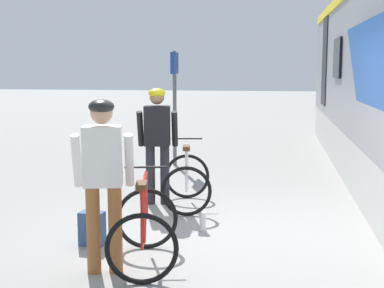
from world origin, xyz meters
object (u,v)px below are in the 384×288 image
at_px(bicycle_far_red, 144,228).
at_px(platform_sign_post, 175,89).
at_px(cyclist_far_in_white, 103,171).
at_px(bicycle_near_white, 187,180).
at_px(backpack_on_platform, 92,229).
at_px(water_bottle_near_the_bikes, 203,222).
at_px(cyclist_near_in_dark, 157,135).

height_order(bicycle_far_red, platform_sign_post, platform_sign_post).
distance_m(cyclist_far_in_white, bicycle_near_white, 2.75).
distance_m(bicycle_near_white, bicycle_far_red, 2.40).
height_order(cyclist_far_in_white, bicycle_far_red, cyclist_far_in_white).
height_order(cyclist_far_in_white, backpack_on_platform, cyclist_far_in_white).
bearing_deg(platform_sign_post, bicycle_far_red, -82.52).
relative_size(cyclist_far_in_white, bicycle_near_white, 1.51).
bearing_deg(water_bottle_near_the_bikes, cyclist_near_in_dark, 124.91).
xyz_separation_m(bicycle_near_white, backpack_on_platform, (-0.81, -1.87, -0.20)).
height_order(backpack_on_platform, water_bottle_near_the_bikes, backpack_on_platform).
bearing_deg(bicycle_near_white, bicycle_far_red, -91.23).
bearing_deg(cyclist_far_in_white, bicycle_far_red, 33.88).
height_order(cyclist_far_in_white, bicycle_near_white, cyclist_far_in_white).
bearing_deg(bicycle_near_white, platform_sign_post, 103.65).
distance_m(bicycle_far_red, backpack_on_platform, 0.95).
bearing_deg(water_bottle_near_the_bikes, backpack_on_platform, -148.58).
bearing_deg(cyclist_near_in_dark, cyclist_far_in_white, -88.79).
relative_size(bicycle_far_red, water_bottle_near_the_bikes, 4.95).
height_order(bicycle_near_white, bicycle_far_red, same).
bearing_deg(platform_sign_post, water_bottle_near_the_bikes, -74.84).
relative_size(cyclist_near_in_dark, platform_sign_post, 0.73).
height_order(cyclist_near_in_dark, bicycle_near_white, cyclist_near_in_dark).
distance_m(cyclist_near_in_dark, bicycle_far_red, 2.63).
xyz_separation_m(water_bottle_near_the_bikes, platform_sign_post, (-1.20, 4.42, 1.50)).
distance_m(backpack_on_platform, platform_sign_post, 5.36).
distance_m(cyclist_far_in_white, water_bottle_near_the_bikes, 1.95).
distance_m(bicycle_far_red, water_bottle_near_the_bikes, 1.38).
bearing_deg(bicycle_far_red, cyclist_far_in_white, -146.12).
bearing_deg(cyclist_far_in_white, water_bottle_near_the_bikes, 61.89).
distance_m(cyclist_near_in_dark, cyclist_far_in_white, 2.75).
height_order(bicycle_near_white, water_bottle_near_the_bikes, bicycle_near_white).
height_order(bicycle_far_red, water_bottle_near_the_bikes, bicycle_far_red).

